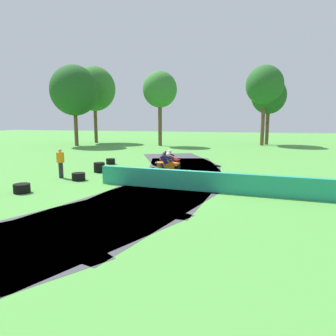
{
  "coord_description": "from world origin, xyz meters",
  "views": [
    {
      "loc": [
        3.53,
        -13.65,
        3.27
      ],
      "look_at": [
        -0.05,
        0.4,
        0.9
      ],
      "focal_mm": 32.69,
      "sensor_mm": 36.0,
      "label": 1
    }
  ],
  "objects_px": {
    "motorcycle_chase_red": "(169,161)",
    "tire_stack_mid_b": "(79,177)",
    "tire_stack_far": "(99,167)",
    "motorcycle_lead_orange": "(167,165)",
    "tire_stack_extra_a": "(111,161)",
    "track_marshal": "(61,163)",
    "tire_stack_mid_a": "(22,188)"
  },
  "relations": [
    {
      "from": "motorcycle_chase_red",
      "to": "tire_stack_mid_b",
      "type": "bearing_deg",
      "value": -133.37
    },
    {
      "from": "motorcycle_chase_red",
      "to": "tire_stack_far",
      "type": "relative_size",
      "value": 2.52
    },
    {
      "from": "motorcycle_lead_orange",
      "to": "tire_stack_extra_a",
      "type": "bearing_deg",
      "value": 146.51
    },
    {
      "from": "motorcycle_lead_orange",
      "to": "motorcycle_chase_red",
      "type": "bearing_deg",
      "value": 100.88
    },
    {
      "from": "motorcycle_chase_red",
      "to": "tire_stack_extra_a",
      "type": "distance_m",
      "value": 5.04
    },
    {
      "from": "motorcycle_lead_orange",
      "to": "tire_stack_mid_b",
      "type": "height_order",
      "value": "motorcycle_lead_orange"
    },
    {
      "from": "tire_stack_mid_b",
      "to": "track_marshal",
      "type": "xyz_separation_m",
      "value": [
        -1.28,
        0.36,
        0.62
      ]
    },
    {
      "from": "tire_stack_mid_a",
      "to": "tire_stack_far",
      "type": "distance_m",
      "value": 5.68
    },
    {
      "from": "track_marshal",
      "to": "tire_stack_mid_a",
      "type": "bearing_deg",
      "value": -85.18
    },
    {
      "from": "tire_stack_mid_a",
      "to": "tire_stack_far",
      "type": "bearing_deg",
      "value": 80.65
    },
    {
      "from": "tire_stack_mid_b",
      "to": "tire_stack_extra_a",
      "type": "distance_m",
      "value": 5.84
    },
    {
      "from": "tire_stack_mid_a",
      "to": "tire_stack_far",
      "type": "height_order",
      "value": "tire_stack_far"
    },
    {
      "from": "tire_stack_far",
      "to": "track_marshal",
      "type": "relative_size",
      "value": 0.41
    },
    {
      "from": "motorcycle_lead_orange",
      "to": "track_marshal",
      "type": "height_order",
      "value": "track_marshal"
    },
    {
      "from": "track_marshal",
      "to": "tire_stack_extra_a",
      "type": "bearing_deg",
      "value": 85.29
    },
    {
      "from": "motorcycle_lead_orange",
      "to": "tire_stack_mid_a",
      "type": "relative_size",
      "value": 2.35
    },
    {
      "from": "motorcycle_lead_orange",
      "to": "tire_stack_extra_a",
      "type": "xyz_separation_m",
      "value": [
        -5.08,
        3.36,
        -0.45
      ]
    },
    {
      "from": "motorcycle_chase_red",
      "to": "tire_stack_far",
      "type": "height_order",
      "value": "motorcycle_chase_red"
    },
    {
      "from": "tire_stack_extra_a",
      "to": "track_marshal",
      "type": "xyz_separation_m",
      "value": [
        -0.45,
        -5.42,
        0.62
      ]
    },
    {
      "from": "motorcycle_lead_orange",
      "to": "tire_stack_far",
      "type": "bearing_deg",
      "value": 178.58
    },
    {
      "from": "motorcycle_chase_red",
      "to": "track_marshal",
      "type": "distance_m",
      "value": 6.43
    },
    {
      "from": "tire_stack_far",
      "to": "motorcycle_chase_red",
      "type": "bearing_deg",
      "value": 22.13
    },
    {
      "from": "tire_stack_mid_a",
      "to": "track_marshal",
      "type": "xyz_separation_m",
      "value": [
        -0.29,
        3.44,
        0.62
      ]
    },
    {
      "from": "motorcycle_chase_red",
      "to": "tire_stack_far",
      "type": "xyz_separation_m",
      "value": [
        -3.99,
        -1.62,
        -0.34
      ]
    },
    {
      "from": "tire_stack_mid_b",
      "to": "tire_stack_mid_a",
      "type": "bearing_deg",
      "value": -107.82
    },
    {
      "from": "tire_stack_mid_b",
      "to": "tire_stack_far",
      "type": "height_order",
      "value": "tire_stack_far"
    },
    {
      "from": "tire_stack_mid_b",
      "to": "tire_stack_extra_a",
      "type": "relative_size",
      "value": 1.09
    },
    {
      "from": "motorcycle_lead_orange",
      "to": "tire_stack_mid_a",
      "type": "height_order",
      "value": "motorcycle_lead_orange"
    },
    {
      "from": "motorcycle_lead_orange",
      "to": "track_marshal",
      "type": "distance_m",
      "value": 5.9
    },
    {
      "from": "motorcycle_chase_red",
      "to": "tire_stack_far",
      "type": "distance_m",
      "value": 4.32
    },
    {
      "from": "motorcycle_lead_orange",
      "to": "tire_stack_mid_a",
      "type": "xyz_separation_m",
      "value": [
        -5.24,
        -5.5,
        -0.45
      ]
    },
    {
      "from": "motorcycle_lead_orange",
      "to": "tire_stack_extra_a",
      "type": "relative_size",
      "value": 2.62
    }
  ]
}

